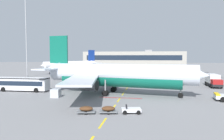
# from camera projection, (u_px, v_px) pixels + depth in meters

# --- Properties ---
(ground) EXTENTS (400.00, 400.00, 0.00)m
(ground) POSITION_uv_depth(u_px,v_px,m) (217.00, 87.00, 53.54)
(ground) COLOR slate
(apron_paint_markings) EXTENTS (8.00, 96.92, 0.01)m
(apron_paint_markings) POSITION_uv_depth(u_px,v_px,m) (128.00, 87.00, 54.22)
(apron_paint_markings) COLOR yellow
(apron_paint_markings) RESTS_ON ground
(airliner_foreground) EXTENTS (34.77, 34.22, 12.20)m
(airliner_foreground) POSITION_uv_depth(u_px,v_px,m) (116.00, 75.00, 43.24)
(airliner_foreground) COLOR silver
(airliner_foreground) RESTS_ON ground
(airliner_mid_left) EXTENTS (26.13, 28.04, 10.73)m
(airliner_mid_left) POSITION_uv_depth(u_px,v_px,m) (72.00, 65.00, 98.06)
(airliner_mid_left) COLOR white
(airliner_mid_left) RESTS_ON ground
(apron_shuttle_bus) EXTENTS (12.08, 3.23, 3.00)m
(apron_shuttle_bus) POSITION_uv_depth(u_px,v_px,m) (22.00, 83.00, 47.24)
(apron_shuttle_bus) COLOR silver
(apron_shuttle_bus) RESTS_ON ground
(catering_truck) EXTENTS (2.73, 7.02, 3.14)m
(catering_truck) POSITION_uv_depth(u_px,v_px,m) (213.00, 80.00, 53.69)
(catering_truck) COLOR black
(catering_truck) RESTS_ON ground
(fuel_service_truck) EXTENTS (7.40, 4.66, 3.14)m
(fuel_service_truck) POSITION_uv_depth(u_px,v_px,m) (184.00, 78.00, 60.77)
(fuel_service_truck) COLOR black
(fuel_service_truck) RESTS_ON ground
(baggage_train) EXTENTS (8.72, 3.14, 1.14)m
(baggage_train) POSITION_uv_depth(u_px,v_px,m) (109.00, 110.00, 28.89)
(baggage_train) COLOR silver
(baggage_train) RESTS_ON ground
(uld_cargo_container) EXTENTS (1.67, 1.63, 1.60)m
(uld_cargo_container) POSITION_uv_depth(u_px,v_px,m) (56.00, 93.00, 40.08)
(uld_cargo_container) COLOR #B7BCC6
(uld_cargo_container) RESTS_ON ground
(apron_light_mast_near) EXTENTS (1.80, 1.80, 30.31)m
(apron_light_mast_near) POSITION_uv_depth(u_px,v_px,m) (26.00, 27.00, 77.60)
(apron_light_mast_near) COLOR slate
(apron_light_mast_near) RESTS_ON ground
(terminal_satellite) EXTENTS (87.43, 23.47, 13.21)m
(terminal_satellite) POSITION_uv_depth(u_px,v_px,m) (134.00, 58.00, 191.43)
(terminal_satellite) COLOR #9E998E
(terminal_satellite) RESTS_ON ground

